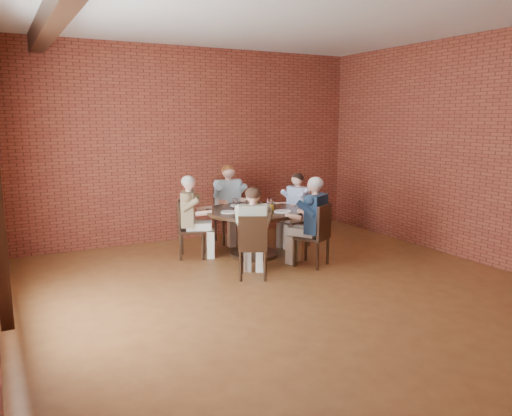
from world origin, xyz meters
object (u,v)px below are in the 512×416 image
dining_table (254,223)px  diner_b (229,204)px  chair_c (187,226)px  diner_c (192,217)px  chair_a (298,217)px  chair_b (227,213)px  diner_a (296,210)px  diner_d (253,233)px  smartphone (285,211)px  diner_e (312,222)px  chair_d (253,244)px  chair_e (317,233)px

dining_table → diner_b: (0.03, 1.01, 0.15)m
chair_c → diner_c: size_ratio=0.71×
chair_a → chair_b: chair_b is taller
diner_a → diner_d: 1.90m
diner_d → smartphone: diner_d is taller
chair_c → diner_e: size_ratio=0.69×
chair_d → diner_e: (1.07, 0.17, 0.17)m
diner_b → diner_a: bearing=-38.6°
chair_a → smartphone: 0.96m
chair_a → chair_e: size_ratio=0.95×
chair_b → chair_d: 2.22m
diner_a → smartphone: bearing=-58.7°
diner_b → diner_d: diner_b is taller
diner_b → chair_b: bearing=90.0°
dining_table → diner_a: 0.96m
chair_d → diner_e: bearing=-142.3°
chair_c → diner_e: 1.97m
chair_c → diner_c: diner_c is taller
diner_b → chair_c: 1.18m
chair_d → dining_table: bearing=-90.0°
diner_a → dining_table: bearing=-90.0°
diner_d → diner_e: size_ratio=0.95×
chair_b → chair_a: bearing=-39.1°
dining_table → diner_e: size_ratio=1.16×
diner_b → chair_c: diner_b is taller
chair_b → chair_e: bearing=-74.0°
chair_a → diner_b: size_ratio=0.65×
smartphone → chair_b: bearing=103.7°
dining_table → smartphone: 0.55m
diner_a → diner_e: (-0.42, -1.11, 0.04)m
chair_b → diner_b: size_ratio=0.70×
chair_e → diner_e: (-0.04, 0.07, 0.16)m
chair_a → diner_c: bearing=-108.8°
diner_e → smartphone: (-0.17, 0.49, 0.09)m
chair_b → chair_d: bearing=-103.8°
diner_e → smartphone: size_ratio=10.53×
chair_a → diner_b: diner_b is taller
chair_b → diner_d: 2.15m
diner_e → diner_c: bearing=-72.1°
chair_c → smartphone: chair_c is taller
diner_b → chair_a: bearing=-35.8°
diner_c → chair_b: bearing=-29.4°
chair_e → smartphone: chair_e is taller
diner_a → chair_c: (-1.90, 0.18, -0.13)m
diner_d → chair_e: 1.09m
chair_a → chair_c: bearing=-109.5°
chair_b → chair_e: 2.10m
chair_d → chair_e: bearing=-146.3°
diner_c → diner_e: 1.89m
diner_c → chair_a: bearing=-70.3°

